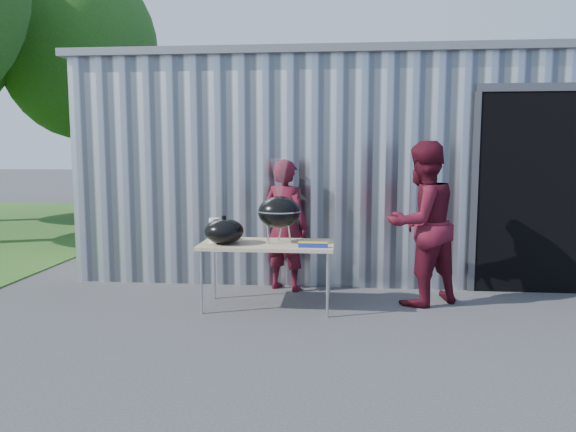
# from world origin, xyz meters

# --- Properties ---
(ground) EXTENTS (80.00, 80.00, 0.00)m
(ground) POSITION_xyz_m (0.00, 0.00, 0.00)
(ground) COLOR #3C3C3F
(building) EXTENTS (8.20, 6.20, 3.10)m
(building) POSITION_xyz_m (0.92, 4.59, 1.54)
(building) COLOR silver
(building) RESTS_ON ground
(tree_far) EXTENTS (4.04, 4.04, 6.69)m
(tree_far) POSITION_xyz_m (-6.50, 9.00, 4.35)
(tree_far) COLOR #442D19
(tree_far) RESTS_ON ground
(folding_table) EXTENTS (1.50, 0.75, 0.75)m
(folding_table) POSITION_xyz_m (-0.42, 0.68, 0.71)
(folding_table) COLOR tan
(folding_table) RESTS_ON ground
(kettle_grill) EXTENTS (0.49, 0.49, 0.95)m
(kettle_grill) POSITION_xyz_m (-0.29, 0.71, 1.16)
(kettle_grill) COLOR black
(kettle_grill) RESTS_ON folding_table
(grill_lid) EXTENTS (0.44, 0.44, 0.32)m
(grill_lid) POSITION_xyz_m (-0.90, 0.58, 0.89)
(grill_lid) COLOR black
(grill_lid) RESTS_ON folding_table
(paper_towels) EXTENTS (0.12, 0.12, 0.28)m
(paper_towels) POSITION_xyz_m (-1.02, 0.63, 0.89)
(paper_towels) COLOR white
(paper_towels) RESTS_ON folding_table
(white_tub) EXTENTS (0.20, 0.15, 0.10)m
(white_tub) POSITION_xyz_m (-0.97, 0.87, 0.80)
(white_tub) COLOR white
(white_tub) RESTS_ON folding_table
(foil_box) EXTENTS (0.32, 0.06, 0.06)m
(foil_box) POSITION_xyz_m (0.11, 0.43, 0.78)
(foil_box) COLOR #1A25AD
(foil_box) RESTS_ON folding_table
(person_cook) EXTENTS (0.72, 0.61, 1.68)m
(person_cook) POSITION_xyz_m (-0.31, 1.53, 0.84)
(person_cook) COLOR #510F1E
(person_cook) RESTS_ON ground
(person_bystander) EXTENTS (1.17, 1.11, 1.90)m
(person_bystander) POSITION_xyz_m (1.33, 1.03, 0.95)
(person_bystander) COLOR #510F1E
(person_bystander) RESTS_ON ground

